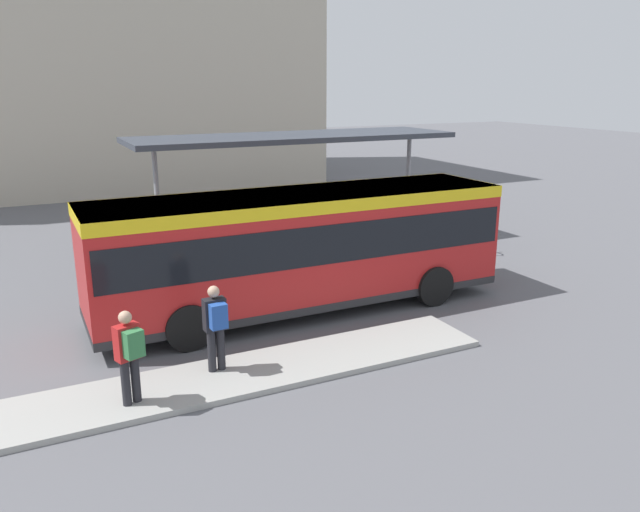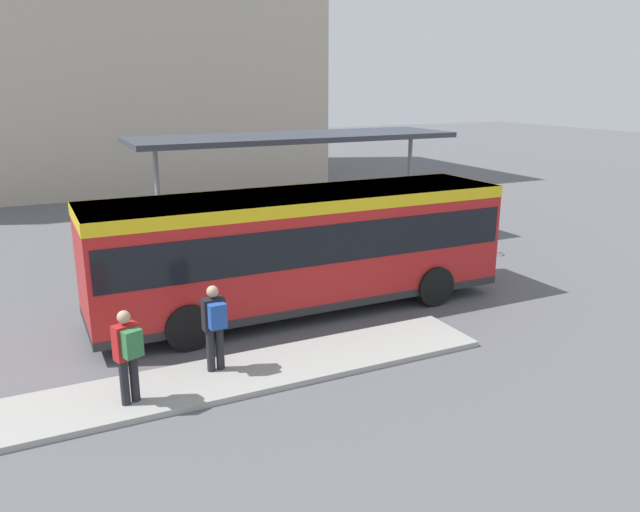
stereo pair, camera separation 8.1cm
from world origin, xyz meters
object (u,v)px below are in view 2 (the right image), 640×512
object	(u,v)px
bicycle_yellow	(468,236)
bicycle_green	(453,233)
pedestrian_companion	(128,351)
bicycle_black	(445,228)
bicycle_red	(478,241)
potted_planter_near_shelter	(250,254)
pedestrian_waiting	(215,323)
city_bus	(302,243)

from	to	relation	value
bicycle_yellow	bicycle_green	bearing A→B (deg)	8.92
pedestrian_companion	bicycle_yellow	xyz separation A→B (m)	(12.96, 6.66, -0.75)
pedestrian_companion	bicycle_black	xyz separation A→B (m)	(12.96, 7.98, -0.75)
pedestrian_companion	bicycle_red	xyz separation A→B (m)	(12.88, 6.00, -0.77)
bicycle_green	bicycle_black	size ratio (longest dim) A/B	0.98
potted_planter_near_shelter	pedestrian_waiting	bearing A→B (deg)	-115.52
bicycle_red	bicycle_green	distance (m)	1.32
pedestrian_companion	bicycle_black	distance (m)	15.23
bicycle_black	potted_planter_near_shelter	world-z (taller)	potted_planter_near_shelter
pedestrian_companion	bicycle_yellow	size ratio (longest dim) A/B	1.00
city_bus	bicycle_red	size ratio (longest dim) A/B	6.30
bicycle_red	bicycle_yellow	xyz separation A→B (m)	(0.08, 0.66, 0.02)
bicycle_green	potted_planter_near_shelter	world-z (taller)	potted_planter_near_shelter
pedestrian_waiting	bicycle_red	xyz separation A→B (m)	(11.11, 5.39, -0.78)
pedestrian_waiting	bicycle_green	size ratio (longest dim) A/B	1.01
pedestrian_waiting	pedestrian_companion	distance (m)	1.87
bicycle_black	bicycle_yellow	bearing A→B (deg)	-3.38
city_bus	bicycle_black	world-z (taller)	city_bus
city_bus	pedestrian_companion	xyz separation A→B (m)	(-4.90, -3.37, -0.66)
bicycle_yellow	potted_planter_near_shelter	distance (m)	8.24
city_bus	pedestrian_companion	size ratio (longest dim) A/B	6.01
pedestrian_companion	bicycle_black	size ratio (longest dim) A/B	0.98
bicycle_green	bicycle_yellow	bearing A→B (deg)	-164.97
pedestrian_waiting	bicycle_green	world-z (taller)	pedestrian_waiting
pedestrian_waiting	bicycle_yellow	distance (m)	12.74
pedestrian_waiting	pedestrian_companion	size ratio (longest dim) A/B	1.01
bicycle_green	pedestrian_waiting	bearing A→B (deg)	123.00
city_bus	potted_planter_near_shelter	bearing A→B (deg)	93.13
bicycle_black	potted_planter_near_shelter	bearing A→B (deg)	-85.46
pedestrian_waiting	pedestrian_companion	bearing A→B (deg)	106.50
bicycle_red	potted_planter_near_shelter	bearing A→B (deg)	-99.32
city_bus	bicycle_green	world-z (taller)	city_bus
pedestrian_waiting	bicycle_yellow	world-z (taller)	pedestrian_waiting
bicycle_yellow	pedestrian_companion	bearing A→B (deg)	112.79
pedestrian_companion	bicycle_yellow	bearing A→B (deg)	-82.77
bicycle_yellow	bicycle_red	bearing A→B (deg)	168.60
bicycle_red	pedestrian_waiting	bearing A→B (deg)	-67.76
bicycle_red	pedestrian_companion	bearing A→B (deg)	-68.65
bicycle_black	pedestrian_companion	bearing A→B (deg)	-61.90
city_bus	bicycle_yellow	xyz separation A→B (m)	(8.06, 3.29, -1.41)
bicycle_green	bicycle_black	distance (m)	0.68
pedestrian_waiting	bicycle_red	bearing A→B (deg)	-66.77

